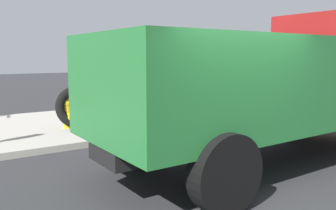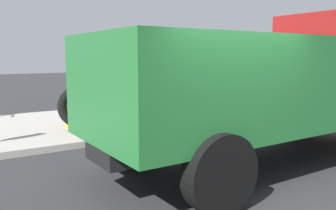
% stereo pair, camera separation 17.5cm
% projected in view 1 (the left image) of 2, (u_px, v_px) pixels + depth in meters
% --- Properties ---
extents(ground_plane, '(80.00, 80.00, 0.00)m').
position_uv_depth(ground_plane, '(233.00, 200.00, 5.19)').
color(ground_plane, '#2D2D30').
extents(sidewalk_curb, '(36.00, 5.00, 0.15)m').
position_uv_depth(sidewalk_curb, '(77.00, 124.00, 10.52)').
color(sidewalk_curb, '#ADA89E').
rests_on(sidewalk_curb, ground).
extents(fire_hydrant, '(0.26, 0.58, 0.80)m').
position_uv_depth(fire_hydrant, '(67.00, 112.00, 9.51)').
color(fire_hydrant, yellow).
rests_on(fire_hydrant, sidewalk_curb).
extents(loose_tire, '(1.18, 0.62, 1.15)m').
position_uv_depth(loose_tire, '(77.00, 107.00, 9.51)').
color(loose_tire, black).
rests_on(loose_tire, sidewalk_curb).
extents(dump_truck_green, '(7.03, 2.86, 3.00)m').
position_uv_depth(dump_truck_green, '(276.00, 80.00, 6.94)').
color(dump_truck_green, '#237033').
rests_on(dump_truck_green, ground).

